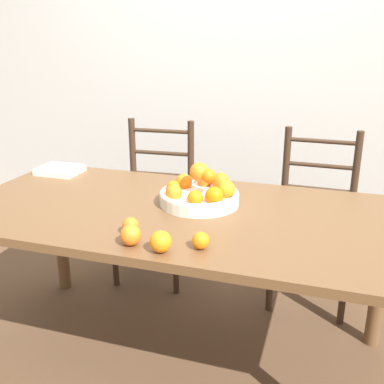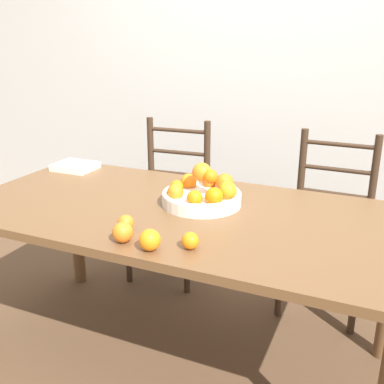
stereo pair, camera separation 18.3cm
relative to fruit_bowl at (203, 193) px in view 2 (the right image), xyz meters
name	(u,v)px [view 2 (the right image)]	position (x,y,z in m)	size (l,w,h in m)	color
ground_plane	(181,355)	(-0.07, -0.09, -0.80)	(12.00, 12.00, 0.00)	brown
wall_back	(273,59)	(-0.07, 1.38, 0.50)	(8.00, 0.06, 2.60)	beige
dining_table	(180,228)	(-0.07, -0.09, -0.14)	(1.90, 0.93, 0.75)	brown
fruit_bowl	(203,193)	(0.00, 0.00, 0.00)	(0.34, 0.34, 0.19)	silver
orange_loose_0	(190,241)	(0.13, -0.42, -0.02)	(0.06, 0.06, 0.06)	orange
orange_loose_1	(150,240)	(0.01, -0.48, -0.01)	(0.08, 0.08, 0.08)	orange
orange_loose_2	(126,223)	(-0.15, -0.38, -0.02)	(0.06, 0.06, 0.06)	orange
orange_loose_3	(123,232)	(-0.11, -0.46, -0.01)	(0.07, 0.07, 0.07)	orange
chair_left	(171,202)	(-0.48, 0.64, -0.33)	(0.45, 0.43, 0.96)	#382619
chair_right	(328,226)	(0.47, 0.64, -0.33)	(0.43, 0.41, 0.96)	#382619
book_stack	(75,166)	(-0.85, 0.22, -0.03)	(0.22, 0.18, 0.03)	silver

